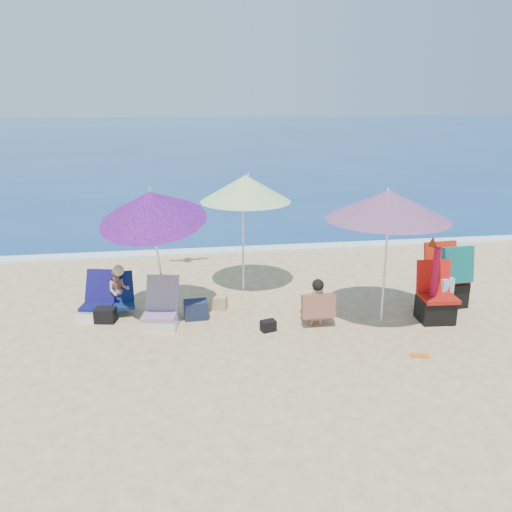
{
  "coord_description": "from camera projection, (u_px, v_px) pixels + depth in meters",
  "views": [
    {
      "loc": [
        -1.6,
        -7.56,
        3.74
      ],
      "look_at": [
        -0.3,
        1.0,
        1.1
      ],
      "focal_mm": 37.49,
      "sensor_mm": 36.0,
      "label": 1
    }
  ],
  "objects": [
    {
      "name": "umbrella_turquoise",
      "position": [
        388.0,
        205.0,
        8.51
      ],
      "size": [
        2.11,
        2.11,
        2.32
      ],
      "color": "silver",
      "rests_on": "ground"
    },
    {
      "name": "person_center",
      "position": [
        317.0,
        303.0,
        8.89
      ],
      "size": [
        0.56,
        0.46,
        0.82
      ],
      "color": "tan",
      "rests_on": "ground"
    },
    {
      "name": "furled_umbrella",
      "position": [
        434.0,
        277.0,
        8.95
      ],
      "size": [
        0.19,
        0.35,
        1.45
      ],
      "color": "#A40B2F",
      "rests_on": "ground"
    },
    {
      "name": "foam",
      "position": [
        243.0,
        250.0,
        13.29
      ],
      "size": [
        120.0,
        0.5,
        0.04
      ],
      "color": "white",
      "rests_on": "ground"
    },
    {
      "name": "umbrella_blue",
      "position": [
        151.0,
        206.0,
        8.63
      ],
      "size": [
        2.29,
        2.33,
        2.43
      ],
      "color": "silver",
      "rests_on": "ground"
    },
    {
      "name": "orange_item",
      "position": [
        420.0,
        356.0,
        7.91
      ],
      "size": [
        0.27,
        0.18,
        0.03
      ],
      "color": "orange",
      "rests_on": "ground"
    },
    {
      "name": "bag_navy_a",
      "position": [
        196.0,
        310.0,
        9.23
      ],
      "size": [
        0.42,
        0.31,
        0.31
      ],
      "color": "#192137",
      "rests_on": "ground"
    },
    {
      "name": "bag_black_a",
      "position": [
        105.0,
        315.0,
        9.09
      ],
      "size": [
        0.38,
        0.31,
        0.25
      ],
      "color": "black",
      "rests_on": "ground"
    },
    {
      "name": "chair_rainbow",
      "position": [
        161.0,
        313.0,
        8.97
      ],
      "size": [
        0.67,
        0.78,
        0.78
      ],
      "color": "#E0694F",
      "rests_on": "ground"
    },
    {
      "name": "bag_black_b",
      "position": [
        268.0,
        326.0,
        8.75
      ],
      "size": [
        0.27,
        0.23,
        0.18
      ],
      "color": "black",
      "rests_on": "ground"
    },
    {
      "name": "chair_navy",
      "position": [
        98.0,
        305.0,
        9.32
      ],
      "size": [
        0.69,
        0.81,
        0.76
      ],
      "color": "#0C1045",
      "rests_on": "ground"
    },
    {
      "name": "bag_navy_b",
      "position": [
        433.0,
        301.0,
        9.64
      ],
      "size": [
        0.53,
        0.5,
        0.32
      ],
      "color": "#1A1A39",
      "rests_on": "ground"
    },
    {
      "name": "camp_chair_right",
      "position": [
        447.0,
        283.0,
        9.74
      ],
      "size": [
        0.76,
        0.98,
        1.18
      ],
      "color": "#9F180B",
      "rests_on": "ground"
    },
    {
      "name": "camp_chair_left",
      "position": [
        435.0,
        304.0,
        9.11
      ],
      "size": [
        0.62,
        0.65,
        1.01
      ],
      "color": "#9D140B",
      "rests_on": "ground"
    },
    {
      "name": "umbrella_striped",
      "position": [
        246.0,
        188.0,
        10.03
      ],
      "size": [
        2.14,
        2.14,
        2.32
      ],
      "color": "silver",
      "rests_on": "ground"
    },
    {
      "name": "person_left",
      "position": [
        119.0,
        290.0,
        9.43
      ],
      "size": [
        0.54,
        0.64,
        0.9
      ],
      "color": "tan",
      "rests_on": "ground"
    },
    {
      "name": "sea",
      "position": [
        190.0,
        135.0,
        51.04
      ],
      "size": [
        120.0,
        80.0,
        0.12
      ],
      "color": "navy",
      "rests_on": "ground"
    },
    {
      "name": "ground",
      "position": [
        284.0,
        340.0,
        8.47
      ],
      "size": [
        120.0,
        120.0,
        0.0
      ],
      "color": "#D8BC84",
      "rests_on": "ground"
    },
    {
      "name": "bag_tan",
      "position": [
        219.0,
        303.0,
        9.64
      ],
      "size": [
        0.33,
        0.28,
        0.24
      ],
      "color": "tan",
      "rests_on": "ground"
    }
  ]
}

